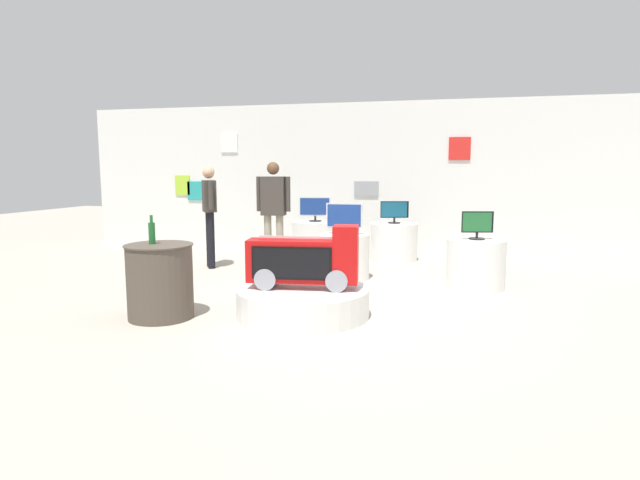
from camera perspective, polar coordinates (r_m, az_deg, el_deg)
The scene contains 16 objects.
ground_plane at distance 6.10m, azimuth 1.29°, elevation -7.87°, with size 30.00×30.00×0.00m, color #A8A091.
back_wall_display at distance 10.54m, azimuth 6.80°, elevation 6.85°, with size 12.93×0.13×2.98m.
main_display_pedestal at distance 5.90m, azimuth -1.90°, elevation -6.81°, with size 1.50×1.50×0.32m, color silver.
novelty_firetruck_tv at distance 5.79m, azimuth -1.70°, elevation -2.46°, with size 1.27×0.50×0.71m.
display_pedestal_left_rear at distance 9.53m, azimuth 8.14°, elevation -0.20°, with size 0.85×0.85×0.68m, color silver.
tv_on_left_rear at distance 9.47m, azimuth 8.20°, elevation 3.16°, with size 0.50×0.22×0.40m.
display_pedestal_center_rear at distance 9.78m, azimuth -0.53°, elevation 0.08°, with size 0.87×0.87×0.68m, color silver.
tv_on_center_rear at distance 9.72m, azimuth -0.54°, elevation 3.55°, with size 0.59×0.23×0.46m.
display_pedestal_right_rear at distance 7.57m, azimuth 16.78°, elevation -2.49°, with size 0.81×0.81×0.68m, color silver.
tv_on_right_rear at distance 7.50m, azimuth 16.94°, elevation 1.65°, with size 0.43×0.22×0.39m.
display_pedestal_far_right at distance 7.86m, azimuth 2.67°, elevation -1.80°, with size 0.77×0.77×0.68m, color silver.
tv_on_far_right at distance 7.78m, azimuth 2.69°, elevation 2.55°, with size 0.55×0.20×0.47m.
side_table_round at distance 6.02m, azimuth -17.20°, elevation -4.28°, with size 0.75×0.75×0.83m.
bottle_on_side_table at distance 5.99m, azimuth -18.04°, elevation 0.81°, with size 0.07×0.07×0.32m.
shopper_browsing_near_truck at distance 8.37m, azimuth -5.15°, elevation 3.58°, with size 0.56×0.22×1.77m.
shopper_browsing_rear at distance 8.87m, azimuth -12.08°, elevation 3.42°, with size 0.37×0.49×1.70m.
Camera 1 is at (1.25, -5.74, 1.64)m, focal length 29.04 mm.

